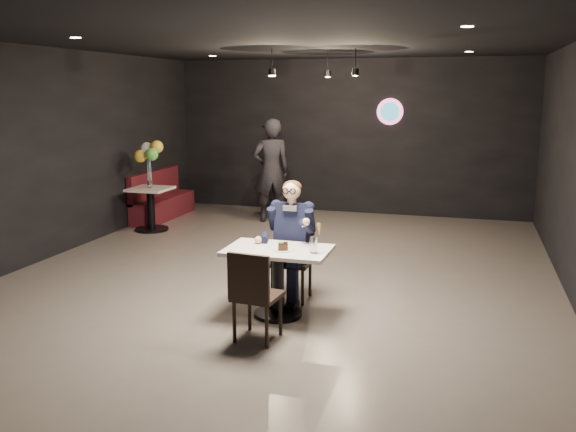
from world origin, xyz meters
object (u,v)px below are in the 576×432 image
(chair_near, at_px, (258,294))
(passerby, at_px, (271,171))
(seated_man, at_px, (292,239))
(booth_bench, at_px, (163,195))
(balloon_vase, at_px, (150,184))
(sundae_glass, at_px, (313,245))
(main_table, at_px, (278,282))
(chair_far, at_px, (292,261))
(side_table, at_px, (151,207))

(chair_near, distance_m, passerby, 5.54)
(seated_man, relative_size, booth_bench, 0.80)
(balloon_vase, relative_size, passerby, 0.07)
(sundae_glass, height_order, passerby, passerby)
(main_table, relative_size, balloon_vase, 7.93)
(main_table, height_order, chair_far, chair_far)
(side_table, bearing_deg, main_table, -44.61)
(main_table, xyz_separation_m, chair_near, (0.00, -0.66, 0.09))
(main_table, relative_size, sundae_glass, 6.44)
(chair_near, xyz_separation_m, sundae_glass, (0.40, 0.59, 0.38))
(main_table, relative_size, passerby, 0.58)
(chair_far, xyz_separation_m, side_table, (-3.35, 2.76, -0.05))
(side_table, bearing_deg, balloon_vase, 0.00)
(chair_near, bearing_deg, sundae_glass, 61.13)
(balloon_vase, bearing_deg, booth_bench, 106.70)
(main_table, distance_m, chair_near, 0.67)
(passerby, bearing_deg, main_table, 81.57)
(main_table, xyz_separation_m, passerby, (-1.59, 4.63, 0.58))
(chair_near, height_order, seated_man, seated_man)
(seated_man, distance_m, passerby, 4.38)
(main_table, bearing_deg, balloon_vase, 135.39)
(chair_near, height_order, booth_bench, chair_near)
(main_table, bearing_deg, seated_man, 90.00)
(chair_far, height_order, side_table, chair_far)
(side_table, distance_m, balloon_vase, 0.41)
(chair_near, bearing_deg, seated_man, 95.38)
(seated_man, xyz_separation_m, booth_bench, (-3.65, 3.76, -0.27))
(seated_man, distance_m, sundae_glass, 0.75)
(sundae_glass, relative_size, balloon_vase, 1.23)
(main_table, xyz_separation_m, seated_man, (0.00, 0.55, 0.34))
(booth_bench, bearing_deg, passerby, 8.96)
(chair_far, bearing_deg, seated_man, 0.00)
(sundae_glass, distance_m, side_table, 5.06)
(main_table, bearing_deg, booth_bench, 130.30)
(side_table, height_order, balloon_vase, balloon_vase)
(sundae_glass, xyz_separation_m, balloon_vase, (-3.75, 3.37, -0.02))
(sundae_glass, bearing_deg, passerby, 112.96)
(chair_far, bearing_deg, chair_near, -90.00)
(balloon_vase, bearing_deg, sundae_glass, -41.92)
(chair_far, xyz_separation_m, passerby, (-1.59, 4.08, 0.49))
(seated_man, distance_m, balloon_vase, 4.34)
(passerby, bearing_deg, chair_far, 83.90)
(chair_far, relative_size, side_table, 1.12)
(booth_bench, bearing_deg, balloon_vase, -73.30)
(sundae_glass, height_order, side_table, sundae_glass)
(side_table, height_order, passerby, passerby)
(sundae_glass, xyz_separation_m, booth_bench, (-4.05, 4.37, -0.38))
(sundae_glass, distance_m, balloon_vase, 5.05)
(chair_near, relative_size, side_table, 1.12)
(sundae_glass, height_order, booth_bench, sundae_glass)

